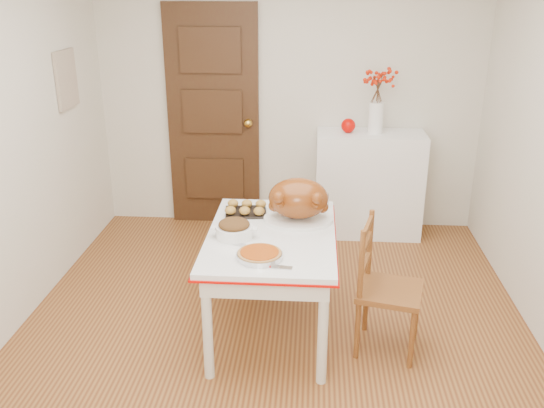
# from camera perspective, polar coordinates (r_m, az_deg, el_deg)

# --- Properties ---
(floor) EXTENTS (3.50, 4.00, 0.00)m
(floor) POSITION_cam_1_polar(r_m,az_deg,el_deg) (4.03, 0.11, -12.72)
(floor) COLOR #612E15
(floor) RESTS_ON ground
(wall_back) EXTENTS (3.50, 0.00, 2.50)m
(wall_back) POSITION_cam_1_polar(r_m,az_deg,el_deg) (5.43, 1.65, 10.60)
(wall_back) COLOR beige
(wall_back) RESTS_ON ground
(wall_front) EXTENTS (3.50, 0.00, 2.50)m
(wall_front) POSITION_cam_1_polar(r_m,az_deg,el_deg) (1.68, -4.90, -15.19)
(wall_front) COLOR beige
(wall_front) RESTS_ON ground
(door_back) EXTENTS (0.85, 0.06, 2.06)m
(door_back) POSITION_cam_1_polar(r_m,az_deg,el_deg) (5.52, -5.74, 8.35)
(door_back) COLOR #341B0F
(door_back) RESTS_ON ground
(photo_board) EXTENTS (0.03, 0.35, 0.45)m
(photo_board) POSITION_cam_1_polar(r_m,az_deg,el_deg) (5.00, -19.44, 11.43)
(photo_board) COLOR #BBAE8E
(photo_board) RESTS_ON ground
(sideboard) EXTENTS (0.96, 0.43, 0.96)m
(sideboard) POSITION_cam_1_polar(r_m,az_deg,el_deg) (5.43, 9.39, 1.93)
(sideboard) COLOR white
(sideboard) RESTS_ON floor
(kitchen_table) EXTENTS (0.83, 1.21, 0.72)m
(kitchen_table) POSITION_cam_1_polar(r_m,az_deg,el_deg) (3.90, -0.05, -7.72)
(kitchen_table) COLOR silver
(kitchen_table) RESTS_ON floor
(chair_oak) EXTENTS (0.47, 0.47, 0.88)m
(chair_oak) POSITION_cam_1_polar(r_m,az_deg,el_deg) (3.76, 11.48, -8.03)
(chair_oak) COLOR brown
(chair_oak) RESTS_ON floor
(berry_vase) EXTENTS (0.30, 0.30, 0.57)m
(berry_vase) POSITION_cam_1_polar(r_m,az_deg,el_deg) (5.24, 10.20, 9.85)
(berry_vase) COLOR white
(berry_vase) RESTS_ON sideboard
(apple) EXTENTS (0.13, 0.13, 0.13)m
(apple) POSITION_cam_1_polar(r_m,az_deg,el_deg) (5.27, 7.45, 7.59)
(apple) COLOR #BE0400
(apple) RESTS_ON sideboard
(turkey_platter) EXTENTS (0.52, 0.45, 0.29)m
(turkey_platter) POSITION_cam_1_polar(r_m,az_deg,el_deg) (3.87, 2.59, 0.33)
(turkey_platter) COLOR #79320C
(turkey_platter) RESTS_ON kitchen_table
(pumpkin_pie) EXTENTS (0.32, 0.32, 0.06)m
(pumpkin_pie) POSITION_cam_1_polar(r_m,az_deg,el_deg) (3.40, -1.23, -4.89)
(pumpkin_pie) COLOR #9B3B0A
(pumpkin_pie) RESTS_ON kitchen_table
(stuffing_dish) EXTENTS (0.35, 0.30, 0.11)m
(stuffing_dish) POSITION_cam_1_polar(r_m,az_deg,el_deg) (3.66, -3.71, -2.42)
(stuffing_dish) COLOR #4C3113
(stuffing_dish) RESTS_ON kitchen_table
(rolls_tray) EXTENTS (0.31, 0.26, 0.08)m
(rolls_tray) POSITION_cam_1_polar(r_m,az_deg,el_deg) (4.03, -2.57, -0.42)
(rolls_tray) COLOR #B68336
(rolls_tray) RESTS_ON kitchen_table
(pie_server) EXTENTS (0.24, 0.09, 0.01)m
(pie_server) POSITION_cam_1_polar(r_m,az_deg,el_deg) (3.31, -0.00, -6.09)
(pie_server) COLOR silver
(pie_server) RESTS_ON kitchen_table
(carving_knife) EXTENTS (0.27, 0.18, 0.01)m
(carving_knife) POSITION_cam_1_polar(r_m,az_deg,el_deg) (3.57, -3.20, -3.93)
(carving_knife) COLOR silver
(carving_knife) RESTS_ON kitchen_table
(drinking_glass) EXTENTS (0.07, 0.07, 0.11)m
(drinking_glass) POSITION_cam_1_polar(r_m,az_deg,el_deg) (4.15, 0.88, 0.52)
(drinking_glass) COLOR white
(drinking_glass) RESTS_ON kitchen_table
(shaker_pair) EXTENTS (0.10, 0.05, 0.10)m
(shaker_pair) POSITION_cam_1_polar(r_m,az_deg,el_deg) (4.17, 4.88, 0.41)
(shaker_pair) COLOR white
(shaker_pair) RESTS_ON kitchen_table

